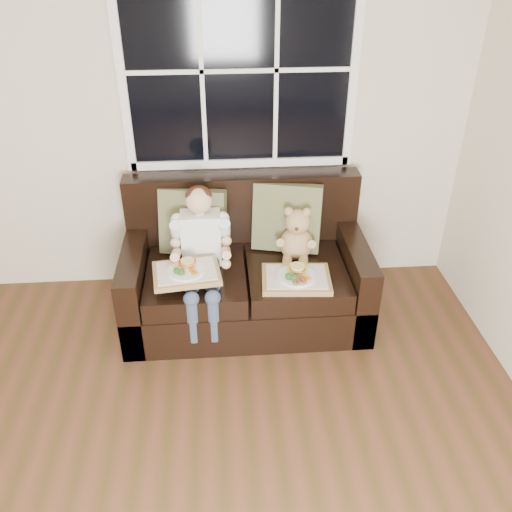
{
  "coord_description": "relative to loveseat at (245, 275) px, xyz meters",
  "views": [
    {
      "loc": [
        0.42,
        -1.24,
        2.52
      ],
      "look_at": [
        0.66,
        1.85,
        0.58
      ],
      "focal_mm": 38.0,
      "sensor_mm": 36.0,
      "label": 1
    }
  ],
  "objects": [
    {
      "name": "teddy_bear",
      "position": [
        0.36,
        -0.01,
        0.3
      ],
      "size": [
        0.27,
        0.33,
        0.41
      ],
      "rotation": [
        0.0,
        0.0,
        -0.17
      ],
      "color": "tan",
      "rests_on": "loveseat"
    },
    {
      "name": "pillow_left",
      "position": [
        -0.36,
        0.15,
        0.37
      ],
      "size": [
        0.5,
        0.3,
        0.48
      ],
      "rotation": [
        -0.21,
        0.0,
        -0.21
      ],
      "color": "olive",
      "rests_on": "loveseat"
    },
    {
      "name": "window_back",
      "position": [
        0.0,
        0.46,
        1.34
      ],
      "size": [
        1.62,
        0.04,
        1.37
      ],
      "color": "black",
      "rests_on": "room_walls"
    },
    {
      "name": "loveseat",
      "position": [
        0.0,
        0.0,
        0.0
      ],
      "size": [
        1.7,
        0.92,
        0.96
      ],
      "color": "black",
      "rests_on": "ground"
    },
    {
      "name": "child",
      "position": [
        -0.3,
        -0.12,
        0.34
      ],
      "size": [
        0.39,
        0.6,
        0.89
      ],
      "color": "white",
      "rests_on": "loveseat"
    },
    {
      "name": "tray_left",
      "position": [
        -0.4,
        -0.33,
        0.27
      ],
      "size": [
        0.46,
        0.38,
        0.1
      ],
      "rotation": [
        0.0,
        0.0,
        0.12
      ],
      "color": "#A08148",
      "rests_on": "child"
    },
    {
      "name": "room_walls",
      "position": [
        -0.59,
        -2.02,
        1.28
      ],
      "size": [
        4.52,
        5.02,
        2.71
      ],
      "color": "beige",
      "rests_on": "ground"
    },
    {
      "name": "tray_right",
      "position": [
        0.32,
        -0.31,
        0.17
      ],
      "size": [
        0.48,
        0.38,
        0.1
      ],
      "rotation": [
        0.0,
        0.0,
        -0.07
      ],
      "color": "#A08148",
      "rests_on": "loveseat"
    },
    {
      "name": "pillow_right",
      "position": [
        0.31,
        0.15,
        0.38
      ],
      "size": [
        0.52,
        0.33,
        0.5
      ],
      "rotation": [
        -0.21,
        0.0,
        -0.24
      ],
      "color": "olive",
      "rests_on": "loveseat"
    }
  ]
}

